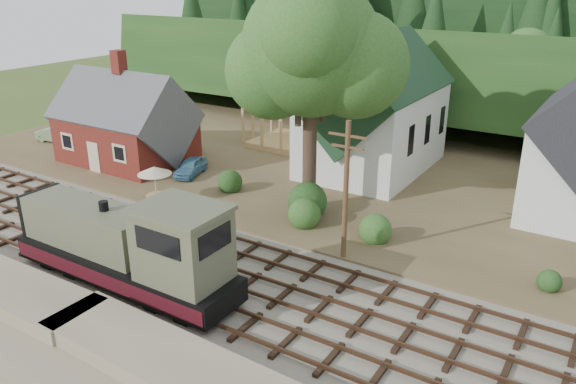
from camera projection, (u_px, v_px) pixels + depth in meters
The scene contains 16 objects.
ground at pixel (185, 267), 30.51m from camera, with size 140.00×140.00×0.00m, color #384C1E.
embankment at pixel (49, 350), 23.81m from camera, with size 64.00×5.00×1.60m, color #7F7259.
railroad_bed at pixel (184, 266), 30.48m from camera, with size 64.00×11.00×0.16m, color #726B5B.
village_flat at pixel (338, 172), 44.64m from camera, with size 64.00×26.00×0.30m, color brown.
hillside at pixel (435, 114), 63.61m from camera, with size 70.00×28.00×8.00m, color #1E3F19.
ridge at pixel (474, 91), 76.22m from camera, with size 80.00×20.00×12.00m, color black.
depot at pixel (126, 126), 45.94m from camera, with size 10.80×7.41×9.00m.
church at pixel (373, 109), 43.14m from camera, with size 8.40×15.17×13.00m.
timber_frame at pixel (299, 114), 49.63m from camera, with size 8.20×6.20×6.99m.
lattice_tower at pixel (333, 29), 51.89m from camera, with size 3.20×3.20×12.12m.
big_tree at pixel (314, 57), 33.66m from camera, with size 10.90×8.40×14.70m.
telegraph_pole_near at pixel (346, 190), 29.59m from camera, with size 2.20×0.28×8.00m.
locomotive at pixel (130, 249), 27.67m from camera, with size 12.83×3.21×5.11m.
car_blue at pixel (191, 167), 43.35m from camera, with size 1.53×3.81×1.30m, color #518CAE.
car_green at pixel (56, 135), 51.83m from camera, with size 1.35×3.87×1.28m, color gray.
patio_set at pixel (154, 172), 37.62m from camera, with size 2.28×2.28×2.54m.
Camera 1 is at (19.11, -19.78, 14.93)m, focal length 35.00 mm.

